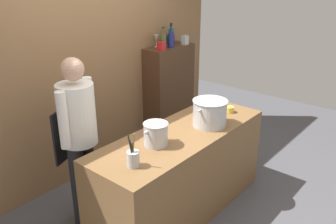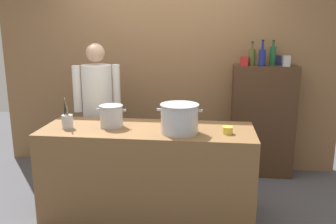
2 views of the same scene
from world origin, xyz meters
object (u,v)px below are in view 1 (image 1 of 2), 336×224
object	(u,v)px
chef	(78,131)
utensil_crock	(133,158)
wine_bottle_green	(171,36)
butter_jar	(230,109)
wine_bottle_olive	(163,41)
spice_tin_red	(161,46)
spice_tin_silver	(185,40)
stockpot_small	(156,134)
stockpot_large	(210,113)
wine_bottle_cobalt	(171,40)
wine_glass_short	(156,38)
spice_tin_navy	(170,40)

from	to	relation	value
chef	utensil_crock	bearing A→B (deg)	64.37
utensil_crock	wine_bottle_green	size ratio (longest dim) A/B	1.01
butter_jar	wine_bottle_olive	bearing A→B (deg)	75.51
wine_bottle_green	spice_tin_red	distance (m)	0.37
butter_jar	spice_tin_silver	world-z (taller)	spice_tin_silver
wine_bottle_olive	spice_tin_red	world-z (taller)	wine_bottle_olive
chef	stockpot_small	bearing A→B (deg)	95.67
chef	stockpot_large	bearing A→B (deg)	120.06
wine_bottle_cobalt	spice_tin_red	distance (m)	0.21
chef	wine_glass_short	bearing A→B (deg)	176.66
utensil_crock	stockpot_large	bearing A→B (deg)	-0.94
wine_bottle_cobalt	spice_tin_navy	world-z (taller)	wine_bottle_cobalt
spice_tin_red	wine_bottle_green	bearing A→B (deg)	19.19
spice_tin_silver	wine_bottle_olive	bearing A→B (deg)	171.81
chef	wine_bottle_olive	size ratio (longest dim) A/B	5.90
chef	stockpot_large	xyz separation A→B (m)	(1.01, -0.79, 0.07)
butter_jar	spice_tin_red	world-z (taller)	spice_tin_red
spice_tin_silver	utensil_crock	bearing A→B (deg)	-151.89
stockpot_small	spice_tin_silver	xyz separation A→B (m)	(1.81, 1.07, 0.44)
utensil_crock	spice_tin_navy	bearing A→B (deg)	32.92
utensil_crock	butter_jar	distance (m)	1.49
spice_tin_silver	spice_tin_red	size ratio (longest dim) A/B	1.19
stockpot_large	utensil_crock	world-z (taller)	utensil_crock
stockpot_large	wine_glass_short	world-z (taller)	wine_glass_short
chef	utensil_crock	size ratio (longest dim) A/B	5.57
stockpot_small	utensil_crock	size ratio (longest dim) A/B	0.97
utensil_crock	wine_glass_short	world-z (taller)	wine_glass_short
spice_tin_navy	butter_jar	bearing A→B (deg)	-114.84
utensil_crock	wine_bottle_green	xyz separation A→B (m)	(2.06, 1.31, 0.53)
stockpot_small	wine_bottle_olive	bearing A→B (deg)	38.41
stockpot_large	stockpot_small	xyz separation A→B (m)	(-0.67, 0.13, -0.03)
utensil_crock	wine_bottle_olive	size ratio (longest dim) A/B	1.06
wine_bottle_olive	stockpot_large	bearing A→B (deg)	-120.97
wine_glass_short	wine_bottle_olive	bearing A→B (deg)	-98.46
chef	spice_tin_navy	distance (m)	2.22
chef	butter_jar	world-z (taller)	chef
wine_bottle_green	spice_tin_silver	xyz separation A→B (m)	(0.14, -0.13, -0.05)
stockpot_small	stockpot_large	bearing A→B (deg)	-10.84
wine_bottle_olive	spice_tin_red	distance (m)	0.11
utensil_crock	wine_bottle_cobalt	distance (m)	2.33
stockpot_small	utensil_crock	world-z (taller)	utensil_crock
spice_tin_silver	wine_bottle_green	bearing A→B (deg)	136.08
stockpot_large	stockpot_small	distance (m)	0.68
spice_tin_red	spice_tin_navy	world-z (taller)	spice_tin_navy
stockpot_small	butter_jar	world-z (taller)	stockpot_small
utensil_crock	spice_tin_red	xyz separation A→B (m)	(1.72, 1.19, 0.47)
wine_glass_short	wine_bottle_cobalt	bearing A→B (deg)	-62.01
stockpot_large	wine_glass_short	xyz separation A→B (m)	(0.77, 1.39, 0.47)
stockpot_small	wine_bottle_cobalt	size ratio (longest dim) A/B	0.95
chef	stockpot_small	distance (m)	0.75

